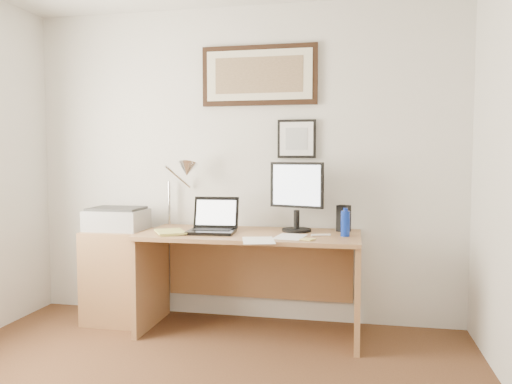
% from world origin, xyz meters
% --- Properties ---
extents(wall_back, '(3.50, 0.02, 2.50)m').
position_xyz_m(wall_back, '(0.00, 2.00, 1.25)').
color(wall_back, silver).
rests_on(wall_back, ground).
extents(side_cabinet, '(0.50, 0.40, 0.73)m').
position_xyz_m(side_cabinet, '(-0.92, 1.68, 0.36)').
color(side_cabinet, '#8F623B').
rests_on(side_cabinet, floor).
extents(water_bottle, '(0.06, 0.06, 0.18)m').
position_xyz_m(water_bottle, '(0.84, 1.61, 0.84)').
color(water_bottle, '#0B2593').
rests_on(water_bottle, desk).
extents(bottle_cap, '(0.03, 0.03, 0.02)m').
position_xyz_m(bottle_cap, '(0.84, 1.61, 0.94)').
color(bottle_cap, '#0B2593').
rests_on(bottle_cap, water_bottle).
extents(speaker, '(0.11, 0.11, 0.20)m').
position_xyz_m(speaker, '(0.82, 1.84, 0.85)').
color(speaker, black).
rests_on(speaker, desk).
extents(paper_sheet_a, '(0.28, 0.34, 0.00)m').
position_xyz_m(paper_sheet_a, '(0.27, 1.32, 0.75)').
color(paper_sheet_a, white).
rests_on(paper_sheet_a, desk).
extents(paper_sheet_b, '(0.23, 0.30, 0.00)m').
position_xyz_m(paper_sheet_b, '(0.46, 1.50, 0.75)').
color(paper_sheet_b, white).
rests_on(paper_sheet_b, desk).
extents(sticky_pad, '(0.11, 0.11, 0.01)m').
position_xyz_m(sticky_pad, '(0.60, 1.39, 0.76)').
color(sticky_pad, '#E1CA6A').
rests_on(sticky_pad, desk).
extents(marker_pen, '(0.14, 0.06, 0.02)m').
position_xyz_m(marker_pen, '(0.67, 1.58, 0.76)').
color(marker_pen, white).
rests_on(marker_pen, desk).
extents(book, '(0.30, 0.33, 0.02)m').
position_xyz_m(book, '(-0.50, 1.43, 0.76)').
color(book, '#C0BF5A').
rests_on(book, desk).
extents(desk, '(1.60, 0.70, 0.75)m').
position_xyz_m(desk, '(0.15, 1.72, 0.51)').
color(desk, '#8F623B').
rests_on(desk, floor).
extents(laptop, '(0.36, 0.31, 0.26)m').
position_xyz_m(laptop, '(-0.12, 1.60, 0.81)').
color(laptop, black).
rests_on(laptop, desk).
extents(lcd_monitor, '(0.41, 0.22, 0.52)m').
position_xyz_m(lcd_monitor, '(0.48, 1.77, 1.04)').
color(lcd_monitor, black).
rests_on(lcd_monitor, desk).
extents(printer, '(0.44, 0.34, 0.18)m').
position_xyz_m(printer, '(-0.95, 1.71, 0.82)').
color(printer, '#A0A0A3').
rests_on(printer, side_cabinet).
extents(desk_lamp, '(0.29, 0.27, 0.53)m').
position_xyz_m(desk_lamp, '(-0.41, 1.81, 1.19)').
color(desk_lamp, silver).
rests_on(desk_lamp, desk).
extents(picture_large, '(0.92, 0.04, 0.47)m').
position_xyz_m(picture_large, '(0.15, 1.97, 1.95)').
color(picture_large, black).
rests_on(picture_large, wall_back).
extents(picture_small, '(0.30, 0.03, 0.30)m').
position_xyz_m(picture_small, '(0.45, 1.97, 1.45)').
color(picture_small, black).
rests_on(picture_small, wall_back).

